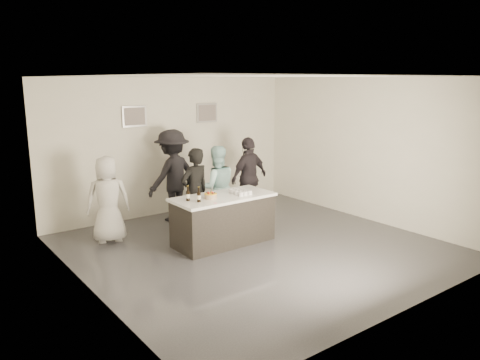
% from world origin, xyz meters
% --- Properties ---
extents(floor, '(6.00, 6.00, 0.00)m').
position_xyz_m(floor, '(0.00, 0.00, 0.00)').
color(floor, '#3D3D42').
rests_on(floor, ground).
extents(ceiling, '(6.00, 6.00, 0.00)m').
position_xyz_m(ceiling, '(0.00, 0.00, 3.00)').
color(ceiling, white).
extents(wall_back, '(6.00, 0.04, 3.00)m').
position_xyz_m(wall_back, '(0.00, 3.00, 1.50)').
color(wall_back, silver).
rests_on(wall_back, ground).
extents(wall_front, '(6.00, 0.04, 3.00)m').
position_xyz_m(wall_front, '(0.00, -3.00, 1.50)').
color(wall_front, silver).
rests_on(wall_front, ground).
extents(wall_left, '(0.04, 6.00, 3.00)m').
position_xyz_m(wall_left, '(-3.00, 0.00, 1.50)').
color(wall_left, silver).
rests_on(wall_left, ground).
extents(wall_right, '(0.04, 6.00, 3.00)m').
position_xyz_m(wall_right, '(3.00, 0.00, 1.50)').
color(wall_right, silver).
rests_on(wall_right, ground).
extents(picture_left, '(0.54, 0.04, 0.44)m').
position_xyz_m(picture_left, '(-0.90, 2.97, 2.20)').
color(picture_left, '#B2B2B7').
rests_on(picture_left, wall_back).
extents(picture_right, '(0.54, 0.04, 0.44)m').
position_xyz_m(picture_right, '(0.90, 2.97, 2.20)').
color(picture_right, '#B2B2B7').
rests_on(picture_right, wall_back).
extents(bar_counter, '(1.86, 0.86, 0.90)m').
position_xyz_m(bar_counter, '(-0.35, 0.54, 0.45)').
color(bar_counter, white).
rests_on(bar_counter, ground).
extents(cake, '(0.23, 0.23, 0.08)m').
position_xyz_m(cake, '(-0.65, 0.51, 0.94)').
color(cake, yellow).
rests_on(cake, bar_counter).
extents(beer_bottle_a, '(0.07, 0.07, 0.26)m').
position_xyz_m(beer_bottle_a, '(-1.05, 0.60, 1.03)').
color(beer_bottle_a, black).
rests_on(beer_bottle_a, bar_counter).
extents(beer_bottle_b, '(0.07, 0.07, 0.26)m').
position_xyz_m(beer_bottle_b, '(-0.94, 0.42, 1.03)').
color(beer_bottle_b, black).
rests_on(beer_bottle_b, bar_counter).
extents(tumbler_cluster, '(0.30, 0.40, 0.08)m').
position_xyz_m(tumbler_cluster, '(-0.02, 0.47, 0.94)').
color(tumbler_cluster, '#CA6613').
rests_on(tumbler_cluster, bar_counter).
extents(candles, '(0.24, 0.08, 0.01)m').
position_xyz_m(candles, '(-0.66, 0.19, 0.90)').
color(candles, pink).
rests_on(candles, bar_counter).
extents(person_main_black, '(0.67, 0.49, 1.70)m').
position_xyz_m(person_main_black, '(-0.51, 1.25, 0.85)').
color(person_main_black, black).
rests_on(person_main_black, ground).
extents(person_main_blue, '(0.98, 0.87, 1.68)m').
position_xyz_m(person_main_blue, '(0.08, 1.39, 0.84)').
color(person_main_blue, '#A5D8D8').
rests_on(person_main_blue, ground).
extents(person_guest_left, '(0.91, 0.73, 1.61)m').
position_xyz_m(person_guest_left, '(-1.98, 1.90, 0.80)').
color(person_guest_left, silver).
rests_on(person_guest_left, ground).
extents(person_guest_right, '(1.09, 0.59, 1.75)m').
position_xyz_m(person_guest_right, '(1.07, 1.60, 0.88)').
color(person_guest_right, '#28232A').
rests_on(person_guest_right, ground).
extents(person_guest_back, '(1.40, 1.04, 1.94)m').
position_xyz_m(person_guest_back, '(-0.35, 2.40, 0.97)').
color(person_guest_back, black).
rests_on(person_guest_back, ground).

